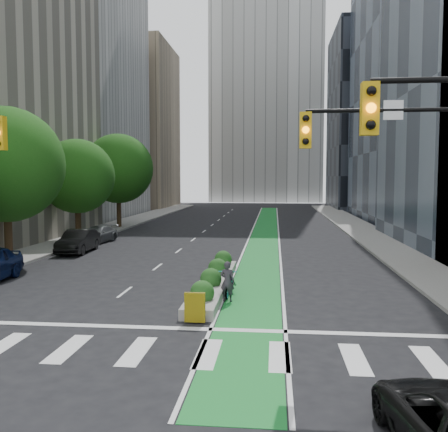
% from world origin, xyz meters
% --- Properties ---
extents(ground, '(160.00, 160.00, 0.00)m').
position_xyz_m(ground, '(0.00, 0.00, 0.00)').
color(ground, black).
rests_on(ground, ground).
extents(sidewalk_left, '(3.60, 90.00, 0.15)m').
position_xyz_m(sidewalk_left, '(-11.80, 25.00, 0.07)').
color(sidewalk_left, gray).
rests_on(sidewalk_left, ground).
extents(sidewalk_right, '(3.60, 90.00, 0.15)m').
position_xyz_m(sidewalk_right, '(11.80, 25.00, 0.07)').
color(sidewalk_right, gray).
rests_on(sidewalk_right, ground).
extents(bike_lane_paint, '(2.20, 70.00, 0.01)m').
position_xyz_m(bike_lane_paint, '(3.00, 30.00, 0.01)').
color(bike_lane_paint, '#177F2C').
rests_on(bike_lane_paint, ground).
extents(building_lt_mid, '(14.00, 22.00, 48.00)m').
position_xyz_m(building_lt_mid, '(-21.00, 45.00, 24.00)').
color(building_lt_mid, silver).
rests_on(building_lt_mid, ground).
extents(building_tan_far, '(14.00, 16.00, 26.00)m').
position_xyz_m(building_tan_far, '(-20.00, 66.00, 13.00)').
color(building_tan_far, tan).
rests_on(building_tan_far, ground).
extents(building_glass_far, '(14.00, 24.00, 42.00)m').
position_xyz_m(building_glass_far, '(21.00, 45.00, 21.00)').
color(building_glass_far, '#19212D').
rests_on(building_glass_far, ground).
extents(building_dark_end, '(14.00, 18.00, 28.00)m').
position_xyz_m(building_dark_end, '(20.00, 68.00, 14.00)').
color(building_dark_end, black).
rests_on(building_dark_end, ground).
extents(building_distant, '(22.00, 16.00, 70.00)m').
position_xyz_m(building_distant, '(2.00, 90.00, 35.00)').
color(building_distant, silver).
rests_on(building_distant, ground).
extents(tree_mid, '(6.40, 6.40, 8.78)m').
position_xyz_m(tree_mid, '(-11.00, 12.00, 5.57)').
color(tree_mid, black).
rests_on(tree_mid, ground).
extents(tree_midfar, '(5.60, 5.60, 7.76)m').
position_xyz_m(tree_midfar, '(-11.00, 22.00, 4.95)').
color(tree_midfar, black).
rests_on(tree_midfar, ground).
extents(tree_far, '(6.60, 6.60, 9.00)m').
position_xyz_m(tree_far, '(-11.00, 32.00, 5.69)').
color(tree_far, black).
rests_on(tree_far, ground).
extents(signal_right, '(5.82, 0.51, 7.20)m').
position_xyz_m(signal_right, '(8.67, 0.47, 4.80)').
color(signal_right, black).
rests_on(signal_right, ground).
extents(median_planter, '(1.20, 10.26, 1.10)m').
position_xyz_m(median_planter, '(1.20, 7.04, 0.37)').
color(median_planter, gray).
rests_on(median_planter, ground).
extents(bicycle, '(0.83, 2.18, 1.13)m').
position_xyz_m(bicycle, '(2.00, 5.88, 0.57)').
color(bicycle, gray).
rests_on(bicycle, ground).
extents(cyclist, '(0.66, 0.51, 1.60)m').
position_xyz_m(cyclist, '(2.00, 4.88, 0.80)').
color(cyclist, '#322D37').
rests_on(cyclist, ground).
extents(parked_car_left_mid, '(1.78, 4.59, 1.49)m').
position_xyz_m(parked_car_left_mid, '(-8.83, 16.60, 0.75)').
color(parked_car_left_mid, black).
rests_on(parked_car_left_mid, ground).
extents(parked_car_left_far, '(2.29, 4.44, 1.23)m').
position_xyz_m(parked_car_left_far, '(-9.33, 21.46, 0.62)').
color(parked_car_left_far, '#595C5E').
rests_on(parked_car_left_far, ground).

